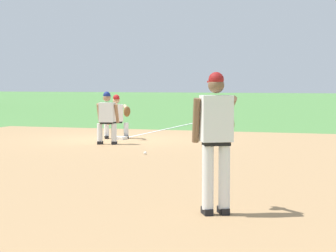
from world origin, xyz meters
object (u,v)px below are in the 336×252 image
(first_baseman, at_px, (117,115))
(baserunner, at_px, (107,116))
(pitcher, at_px, (217,134))
(first_base_bag, at_px, (119,138))
(baseball, at_px, (145,153))

(first_baseman, xyz_separation_m, baserunner, (-1.79, -0.44, 0.06))
(pitcher, bearing_deg, first_base_bag, 29.01)
(baseball, height_order, pitcher, pitcher)
(first_base_bag, distance_m, baseball, 4.16)
(first_base_bag, xyz_separation_m, first_baseman, (0.23, 0.16, 0.69))
(pitcher, height_order, baserunner, pitcher)
(first_baseman, height_order, baserunner, baserunner)
(baseball, xyz_separation_m, first_baseman, (3.79, 2.31, 0.69))
(baseball, bearing_deg, pitcher, -152.16)
(first_base_bag, distance_m, pitcher, 11.30)
(baserunner, bearing_deg, first_baseman, 13.90)
(baseball, height_order, baserunner, baserunner)
(first_baseman, bearing_deg, baseball, -148.70)
(pitcher, bearing_deg, first_baseman, 29.17)
(first_base_bag, xyz_separation_m, pitcher, (-9.85, -5.46, 1.01))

